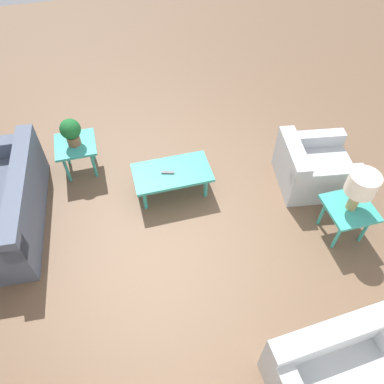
{
  "coord_description": "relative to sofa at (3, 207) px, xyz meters",
  "views": [
    {
      "loc": [
        0.84,
        2.76,
        3.82
      ],
      "look_at": [
        0.12,
        0.07,
        0.55
      ],
      "focal_mm": 35.0,
      "sensor_mm": 36.0,
      "label": 1
    }
  ],
  "objects": [
    {
      "name": "side_table_lamp",
      "position": [
        -3.89,
        1.19,
        0.12
      ],
      "size": [
        0.53,
        0.53,
        0.49
      ],
      "color": "teal",
      "rests_on": "ground_plane"
    },
    {
      "name": "loveseat",
      "position": [
        -2.96,
        2.76,
        -0.03
      ],
      "size": [
        1.2,
        0.95,
        0.66
      ],
      "rotation": [
        0.0,
        0.0,
        3.19
      ],
      "color": "#A8ADB2",
      "rests_on": "ground_plane"
    },
    {
      "name": "sofa",
      "position": [
        0.0,
        0.0,
        0.0
      ],
      "size": [
        1.05,
        1.88,
        0.77
      ],
      "rotation": [
        0.0,
        0.0,
        1.5
      ],
      "color": "#4C566B",
      "rests_on": "ground_plane"
    },
    {
      "name": "table_lamp",
      "position": [
        -3.89,
        1.19,
        0.56
      ],
      "size": [
        0.33,
        0.33,
        0.52
      ],
      "color": "#997F4C",
      "rests_on": "side_table_lamp"
    },
    {
      "name": "ground_plane",
      "position": [
        -2.32,
        0.5,
        -0.29
      ],
      "size": [
        14.0,
        14.0,
        0.0
      ],
      "primitive_type": "plane",
      "color": "brown"
    },
    {
      "name": "side_table_plant",
      "position": [
        -0.93,
        -0.69,
        0.12
      ],
      "size": [
        0.53,
        0.53,
        0.49
      ],
      "color": "teal",
      "rests_on": "ground_plane"
    },
    {
      "name": "potted_plant",
      "position": [
        -0.93,
        -0.69,
        0.41
      ],
      "size": [
        0.26,
        0.26,
        0.38
      ],
      "color": "brown",
      "rests_on": "side_table_plant"
    },
    {
      "name": "armchair",
      "position": [
        -3.9,
        0.34,
        -0.02
      ],
      "size": [
        1.01,
        0.95,
        0.66
      ],
      "rotation": [
        0.0,
        0.0,
        -1.72
      ],
      "color": "#A8ADB2",
      "rests_on": "ground_plane"
    },
    {
      "name": "coffee_table",
      "position": [
        -2.07,
        0.04,
        0.05
      ],
      "size": [
        0.98,
        0.55,
        0.38
      ],
      "color": "teal",
      "rests_on": "ground_plane"
    },
    {
      "name": "remote_control",
      "position": [
        -2.02,
        0.05,
        0.1
      ],
      "size": [
        0.16,
        0.08,
        0.02
      ],
      "color": "#4C4C51",
      "rests_on": "coffee_table"
    }
  ]
}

